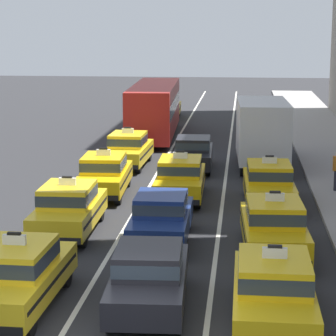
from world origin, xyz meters
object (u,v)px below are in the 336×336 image
taxi_left_sixth (168,106)px  bus_left_fifth (155,107)px  taxi_center_third (180,177)px  taxi_left_nearest (17,274)px  sedan_center_second (161,216)px  taxi_right_nearest (273,289)px  taxi_right_third (269,183)px  sedan_center_nearest (149,276)px  sedan_center_fourth (193,152)px  taxi_left_second (69,207)px  box_truck_right_fourth (261,130)px  taxi_left_third (104,174)px  taxi_left_fourth (128,149)px  taxi_right_second (274,225)px

taxi_left_sixth → bus_left_fifth: bearing=-89.0°
taxi_center_third → taxi_left_nearest: bearing=-104.4°
sedan_center_second → taxi_right_nearest: size_ratio=0.95×
taxi_center_third → taxi_right_third: same height
bus_left_fifth → sedan_center_nearest: bearing=-83.2°
sedan_center_fourth → taxi_right_nearest: bearing=-80.1°
bus_left_fifth → taxi_right_nearest: size_ratio=2.48×
taxi_left_nearest → sedan_center_nearest: 3.19m
taxi_left_second → taxi_right_nearest: size_ratio=1.01×
bus_left_fifth → taxi_center_third: (2.98, -15.66, -0.94)m
sedan_center_fourth → box_truck_right_fourth: 3.55m
sedan_center_nearest → sedan_center_second: same height
bus_left_fifth → sedan_center_fourth: bus_left_fifth is taller
taxi_right_third → taxi_left_third: bearing=171.7°
taxi_center_third → taxi_right_nearest: size_ratio=1.01×
bus_left_fifth → box_truck_right_fourth: box_truck_right_fourth is taller
taxi_left_nearest → box_truck_right_fourth: bearing=71.4°
taxi_left_third → taxi_left_sixth: 24.30m
taxi_left_second → taxi_left_third: same height
taxi_right_nearest → bus_left_fifth: bearing=102.6°
taxi_left_sixth → sedan_center_nearest: 35.97m
taxi_left_third → sedan_center_fourth: taxi_left_third is taller
sedan_center_fourth → taxi_left_sixth: bearing=99.7°
taxi_left_fourth → taxi_left_third: bearing=-90.2°
taxi_center_third → sedan_center_fourth: taxi_center_third is taller
taxi_left_fourth → taxi_right_second: 14.34m
taxi_left_third → taxi_left_sixth: (-0.02, 24.30, 0.00)m
taxi_left_second → taxi_right_third: bearing=33.7°
taxi_left_fourth → sedan_center_fourth: bearing=-8.2°
taxi_left_sixth → sedan_center_second: taxi_left_sixth is taller
taxi_left_nearest → taxi_center_third: bearing=75.6°
taxi_left_nearest → box_truck_right_fourth: size_ratio=0.65×
sedan_center_second → taxi_center_third: (0.09, 5.74, 0.03)m
taxi_left_nearest → taxi_left_third: size_ratio=0.99×
taxi_center_third → sedan_center_fourth: bearing=89.1°
sedan_center_second → taxi_center_third: bearing=89.1°
taxi_left_sixth → taxi_right_second: size_ratio=1.00×
taxi_left_fourth → taxi_center_third: 6.99m
taxi_left_second → taxi_right_third: (6.69, 4.46, 0.00)m
taxi_left_nearest → taxi_left_sixth: bearing=90.3°
taxi_left_nearest → taxi_left_third: bearing=90.9°
taxi_left_third → sedan_center_nearest: taxi_left_third is taller
taxi_center_third → taxi_left_third: bearing=174.0°
box_truck_right_fourth → bus_left_fifth: bearing=126.0°
taxi_right_nearest → taxi_center_third: bearing=105.1°
taxi_left_second → taxi_left_sixth: same height
taxi_right_third → taxi_left_fourth: bearing=133.5°
sedan_center_second → taxi_left_sixth: bearing=95.7°
taxi_center_third → taxi_right_nearest: 12.26m
taxi_right_nearest → taxi_right_third: same height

